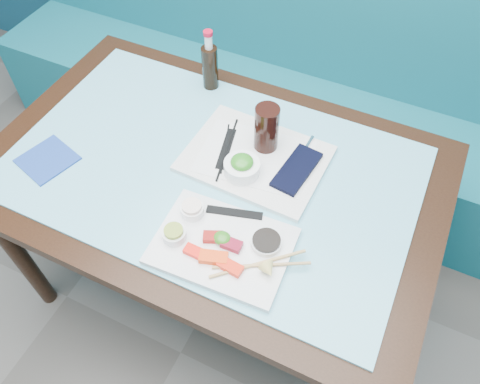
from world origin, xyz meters
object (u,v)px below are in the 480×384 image
at_px(dining_table, 212,187).
at_px(cola_glass, 267,128).
at_px(blue_napkin, 47,160).
at_px(seaweed_bowl, 242,168).
at_px(booth_bench, 298,98).
at_px(cola_bottle_body, 210,68).
at_px(serving_tray, 255,158).
at_px(sashimi_plate, 222,246).

distance_m(dining_table, cola_glass, 0.26).
distance_m(dining_table, blue_napkin, 0.52).
bearing_deg(dining_table, seaweed_bowl, 7.30).
bearing_deg(booth_bench, cola_bottle_body, -109.74).
bearing_deg(serving_tray, dining_table, -138.86).
bearing_deg(cola_glass, cola_bottle_body, 145.95).
height_order(seaweed_bowl, cola_glass, cola_glass).
distance_m(sashimi_plate, cola_glass, 0.39).
bearing_deg(cola_glass, seaweed_bowl, -98.75).
distance_m(serving_tray, blue_napkin, 0.64).
bearing_deg(dining_table, booth_bench, 90.00).
distance_m(dining_table, sashimi_plate, 0.30).
height_order(dining_table, cola_glass, cola_glass).
distance_m(booth_bench, cola_glass, 0.85).
height_order(serving_tray, seaweed_bowl, seaweed_bowl).
bearing_deg(serving_tray, seaweed_bowl, -95.48).
xyz_separation_m(seaweed_bowl, cola_glass, (0.02, 0.13, 0.06)).
bearing_deg(sashimi_plate, booth_bench, 95.53).
bearing_deg(sashimi_plate, cola_bottle_body, 117.31).
bearing_deg(blue_napkin, cola_glass, 29.25).
height_order(sashimi_plate, serving_tray, sashimi_plate).
bearing_deg(cola_bottle_body, dining_table, -62.52).
relative_size(serving_tray, cola_glass, 2.74).
bearing_deg(booth_bench, dining_table, -90.00).
relative_size(sashimi_plate, blue_napkin, 2.39).
xyz_separation_m(sashimi_plate, serving_tray, (-0.05, 0.32, -0.00)).
bearing_deg(blue_napkin, dining_table, 21.70).
xyz_separation_m(dining_table, seaweed_bowl, (0.10, 0.01, 0.13)).
height_order(sashimi_plate, blue_napkin, sashimi_plate).
height_order(sashimi_plate, seaweed_bowl, seaweed_bowl).
relative_size(serving_tray, seaweed_bowl, 3.89).
bearing_deg(sashimi_plate, serving_tray, 95.92).
bearing_deg(cola_bottle_body, sashimi_plate, -59.87).
distance_m(seaweed_bowl, blue_napkin, 0.60).
relative_size(dining_table, cola_bottle_body, 8.98).
relative_size(booth_bench, dining_table, 2.14).
height_order(seaweed_bowl, blue_napkin, seaweed_bowl).
relative_size(booth_bench, blue_napkin, 19.98).
distance_m(booth_bench, blue_napkin, 1.19).
height_order(cola_glass, blue_napkin, cola_glass).
xyz_separation_m(dining_table, serving_tray, (0.11, 0.09, 0.10)).
relative_size(sashimi_plate, seaweed_bowl, 3.32).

